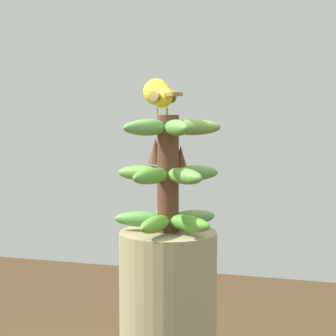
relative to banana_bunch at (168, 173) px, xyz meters
The scene contains 2 objects.
banana_bunch is the anchor object (origin of this frame).
perched_bird 0.20m from the banana_bunch, 145.81° to the right, with size 0.19×0.14×0.09m.
Camera 1 is at (1.30, 0.38, 1.48)m, focal length 63.26 mm.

